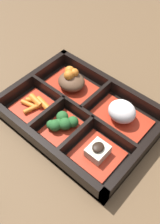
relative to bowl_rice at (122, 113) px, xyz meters
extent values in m
plane|color=brown|center=(-0.07, -0.05, -0.03)|extent=(3.00, 3.00, 0.00)
cube|color=black|center=(-0.07, -0.05, -0.03)|extent=(0.33, 0.24, 0.01)
cube|color=black|center=(-0.07, -0.17, -0.01)|extent=(0.33, 0.01, 0.04)
cube|color=black|center=(-0.07, 0.06, -0.01)|extent=(0.33, 0.01, 0.04)
cube|color=black|center=(-0.23, -0.05, -0.01)|extent=(0.01, 0.24, 0.04)
cube|color=black|center=(0.08, -0.05, -0.01)|extent=(0.01, 0.24, 0.04)
cube|color=black|center=(-0.07, -0.05, -0.01)|extent=(0.30, 0.01, 0.04)
cube|color=black|center=(-0.12, -0.11, -0.01)|extent=(0.01, 0.11, 0.04)
cube|color=black|center=(-0.04, -0.11, -0.01)|extent=(0.01, 0.11, 0.04)
cube|color=black|center=(-0.07, 0.00, -0.01)|extent=(0.01, 0.11, 0.04)
cube|color=#B22D19|center=(-0.15, 0.00, -0.02)|extent=(0.13, 0.09, 0.01)
ellipsoid|color=brown|center=(-0.15, 0.00, 0.00)|extent=(0.07, 0.06, 0.03)
sphere|color=orange|center=(-0.15, 0.00, 0.02)|extent=(0.02, 0.02, 0.02)
sphere|color=orange|center=(-0.15, 0.01, 0.02)|extent=(0.02, 0.02, 0.02)
sphere|color=orange|center=(-0.16, 0.01, 0.02)|extent=(0.02, 0.02, 0.02)
cube|color=#B22D19|center=(0.00, 0.00, -0.02)|extent=(0.13, 0.09, 0.01)
ellipsoid|color=silver|center=(0.00, 0.00, 0.01)|extent=(0.06, 0.05, 0.05)
cube|color=#B22D19|center=(-0.17, -0.11, -0.02)|extent=(0.08, 0.09, 0.01)
cylinder|color=orange|center=(-0.17, -0.09, -0.01)|extent=(0.04, 0.02, 0.02)
cylinder|color=orange|center=(-0.18, -0.10, -0.01)|extent=(0.03, 0.03, 0.01)
cylinder|color=orange|center=(-0.15, -0.09, -0.01)|extent=(0.05, 0.02, 0.01)
cylinder|color=orange|center=(-0.17, -0.12, -0.01)|extent=(0.02, 0.04, 0.01)
cylinder|color=orange|center=(-0.18, -0.11, -0.01)|extent=(0.04, 0.02, 0.01)
cube|color=#B22D19|center=(-0.08, -0.11, -0.02)|extent=(0.07, 0.09, 0.01)
sphere|color=#265B28|center=(-0.10, -0.12, -0.01)|extent=(0.02, 0.02, 0.02)
sphere|color=#265B28|center=(-0.07, -0.09, 0.00)|extent=(0.03, 0.03, 0.03)
sphere|color=#265B28|center=(-0.09, -0.12, 0.00)|extent=(0.03, 0.03, 0.03)
sphere|color=#265B28|center=(-0.08, -0.10, 0.00)|extent=(0.03, 0.03, 0.03)
sphere|color=#265B28|center=(-0.09, -0.11, 0.00)|extent=(0.02, 0.02, 0.02)
sphere|color=#265B28|center=(-0.09, -0.09, 0.00)|extent=(0.03, 0.03, 0.03)
cube|color=#B22D19|center=(0.02, -0.11, -0.02)|extent=(0.09, 0.09, 0.01)
cube|color=beige|center=(0.02, -0.11, -0.01)|extent=(0.04, 0.04, 0.02)
ellipsoid|color=black|center=(0.02, -0.11, 0.01)|extent=(0.02, 0.03, 0.01)
camera|label=1|loc=(0.17, -0.33, 0.45)|focal=42.00mm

